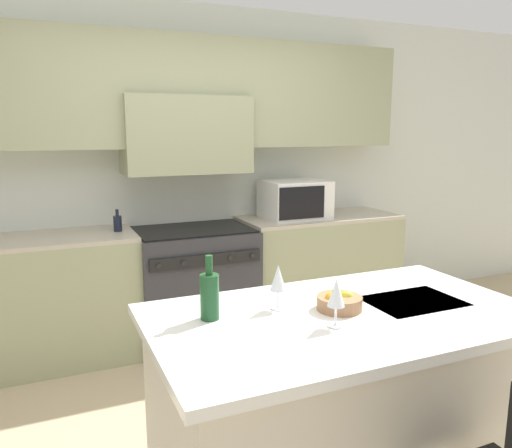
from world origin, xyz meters
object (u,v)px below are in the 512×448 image
at_px(wine_bottle, 210,295).
at_px(wine_glass_near, 336,294).
at_px(microwave, 295,199).
at_px(range_stove, 194,284).
at_px(fruit_bowl, 339,302).
at_px(oil_bottle_on_counter, 118,223).
at_px(wine_glass_far, 278,279).

relative_size(wine_bottle, wine_glass_near, 1.36).
distance_m(microwave, wine_glass_near, 2.35).
relative_size(range_stove, wine_glass_near, 4.54).
bearing_deg(wine_glass_near, range_stove, 89.26).
relative_size(fruit_bowl, oil_bottle_on_counter, 1.21).
xyz_separation_m(wine_bottle, wine_glass_near, (0.44, -0.28, 0.03)).
xyz_separation_m(wine_glass_far, oil_bottle_on_counter, (-0.42, 1.88, -0.04)).
xyz_separation_m(wine_bottle, fruit_bowl, (0.56, -0.12, -0.07)).
height_order(range_stove, wine_glass_far, wine_glass_far).
height_order(wine_glass_near, fruit_bowl, wine_glass_near).
bearing_deg(oil_bottle_on_counter, range_stove, -2.62).
bearing_deg(oil_bottle_on_counter, microwave, -0.29).
height_order(fruit_bowl, oil_bottle_on_counter, oil_bottle_on_counter).
relative_size(wine_bottle, wine_glass_far, 1.36).
distance_m(range_stove, oil_bottle_on_counter, 0.79).
xyz_separation_m(microwave, wine_bottle, (-1.39, -1.86, -0.10)).
xyz_separation_m(microwave, oil_bottle_on_counter, (-1.50, 0.01, -0.10)).
relative_size(microwave, fruit_bowl, 2.63).
bearing_deg(microwave, wine_glass_near, -113.78).
distance_m(microwave, fruit_bowl, 2.16).
height_order(wine_bottle, oil_bottle_on_counter, wine_bottle).
bearing_deg(wine_glass_near, oil_bottle_on_counter, 104.28).
distance_m(wine_bottle, wine_glass_far, 0.32).
bearing_deg(microwave, oil_bottle_on_counter, 179.71).
bearing_deg(wine_glass_near, wine_bottle, 147.16).
bearing_deg(wine_glass_far, wine_glass_near, -65.44).
bearing_deg(oil_bottle_on_counter, fruit_bowl, -71.41).
xyz_separation_m(wine_glass_near, oil_bottle_on_counter, (-0.55, 2.16, -0.04)).
relative_size(range_stove, oil_bottle_on_counter, 5.52).
distance_m(wine_glass_near, fruit_bowl, 0.23).
distance_m(microwave, wine_bottle, 2.33).
relative_size(wine_glass_near, fruit_bowl, 1.01).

